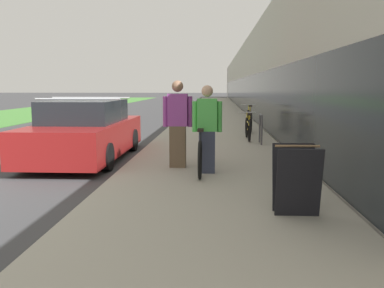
{
  "coord_description": "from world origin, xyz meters",
  "views": [
    {
      "loc": [
        5.31,
        -6.27,
        1.77
      ],
      "look_at": [
        4.34,
        11.7,
        -0.67
      ],
      "focal_mm": 40.0,
      "sensor_mm": 36.0,
      "label": 1
    }
  ],
  "objects_px": {
    "person_rider": "(207,129)",
    "bike_rack_hoop": "(261,126)",
    "person_bystander": "(178,124)",
    "cruiser_bike_nearest": "(248,128)",
    "parked_sedan_curbside": "(86,132)",
    "tandem_bicycle": "(202,151)",
    "cruiser_bike_middle": "(249,121)",
    "sandwich_board_sign": "(296,179)"
  },
  "relations": [
    {
      "from": "person_rider",
      "to": "bike_rack_hoop",
      "type": "height_order",
      "value": "person_rider"
    },
    {
      "from": "person_bystander",
      "to": "bike_rack_hoop",
      "type": "xyz_separation_m",
      "value": [
        2.06,
        3.7,
        -0.37
      ]
    },
    {
      "from": "cruiser_bike_nearest",
      "to": "parked_sedan_curbside",
      "type": "bearing_deg",
      "value": -143.97
    },
    {
      "from": "tandem_bicycle",
      "to": "bike_rack_hoop",
      "type": "distance_m",
      "value": 4.21
    },
    {
      "from": "tandem_bicycle",
      "to": "parked_sedan_curbside",
      "type": "bearing_deg",
      "value": 147.8
    },
    {
      "from": "person_rider",
      "to": "cruiser_bike_middle",
      "type": "xyz_separation_m",
      "value": [
        1.37,
        7.32,
        -0.42
      ]
    },
    {
      "from": "cruiser_bike_nearest",
      "to": "sandwich_board_sign",
      "type": "bearing_deg",
      "value": -89.76
    },
    {
      "from": "bike_rack_hoop",
      "to": "parked_sedan_curbside",
      "type": "height_order",
      "value": "parked_sedan_curbside"
    },
    {
      "from": "tandem_bicycle",
      "to": "person_bystander",
      "type": "distance_m",
      "value": 0.73
    },
    {
      "from": "parked_sedan_curbside",
      "to": "person_rider",
      "type": "bearing_deg",
      "value": -35.57
    },
    {
      "from": "person_bystander",
      "to": "parked_sedan_curbside",
      "type": "relative_size",
      "value": 0.37
    },
    {
      "from": "person_rider",
      "to": "parked_sedan_curbside",
      "type": "xyz_separation_m",
      "value": [
        -2.99,
        2.14,
        -0.3
      ]
    },
    {
      "from": "person_rider",
      "to": "person_bystander",
      "type": "distance_m",
      "value": 0.81
    },
    {
      "from": "person_bystander",
      "to": "bike_rack_hoop",
      "type": "bearing_deg",
      "value": 60.9
    },
    {
      "from": "bike_rack_hoop",
      "to": "cruiser_bike_nearest",
      "type": "bearing_deg",
      "value": 107.54
    },
    {
      "from": "person_rider",
      "to": "person_bystander",
      "type": "height_order",
      "value": "person_bystander"
    },
    {
      "from": "tandem_bicycle",
      "to": "cruiser_bike_nearest",
      "type": "height_order",
      "value": "tandem_bicycle"
    },
    {
      "from": "person_rider",
      "to": "cruiser_bike_middle",
      "type": "distance_m",
      "value": 7.46
    },
    {
      "from": "person_rider",
      "to": "sandwich_board_sign",
      "type": "height_order",
      "value": "person_rider"
    },
    {
      "from": "cruiser_bike_middle",
      "to": "sandwich_board_sign",
      "type": "xyz_separation_m",
      "value": [
        -0.18,
        -9.92,
        0.04
      ]
    },
    {
      "from": "bike_rack_hoop",
      "to": "person_bystander",
      "type": "bearing_deg",
      "value": -119.1
    },
    {
      "from": "bike_rack_hoop",
      "to": "parked_sedan_curbside",
      "type": "relative_size",
      "value": 0.18
    },
    {
      "from": "person_bystander",
      "to": "cruiser_bike_middle",
      "type": "height_order",
      "value": "person_bystander"
    },
    {
      "from": "cruiser_bike_nearest",
      "to": "parked_sedan_curbside",
      "type": "distance_m",
      "value": 5.14
    },
    {
      "from": "cruiser_bike_middle",
      "to": "parked_sedan_curbside",
      "type": "xyz_separation_m",
      "value": [
        -4.36,
        -5.19,
        0.12
      ]
    },
    {
      "from": "bike_rack_hoop",
      "to": "cruiser_bike_middle",
      "type": "relative_size",
      "value": 0.48
    },
    {
      "from": "person_bystander",
      "to": "tandem_bicycle",
      "type": "bearing_deg",
      "value": -23.26
    },
    {
      "from": "person_rider",
      "to": "person_bystander",
      "type": "relative_size",
      "value": 0.95
    },
    {
      "from": "bike_rack_hoop",
      "to": "sandwich_board_sign",
      "type": "bearing_deg",
      "value": -92.18
    },
    {
      "from": "bike_rack_hoop",
      "to": "sandwich_board_sign",
      "type": "xyz_separation_m",
      "value": [
        -0.26,
        -6.83,
        -0.06
      ]
    },
    {
      "from": "cruiser_bike_nearest",
      "to": "sandwich_board_sign",
      "type": "distance_m",
      "value": 7.75
    },
    {
      "from": "cruiser_bike_middle",
      "to": "sandwich_board_sign",
      "type": "bearing_deg",
      "value": -91.03
    },
    {
      "from": "person_rider",
      "to": "cruiser_bike_nearest",
      "type": "bearing_deg",
      "value": 77.29
    },
    {
      "from": "cruiser_bike_middle",
      "to": "person_bystander",
      "type": "bearing_deg",
      "value": -106.22
    },
    {
      "from": "person_bystander",
      "to": "cruiser_bike_nearest",
      "type": "relative_size",
      "value": 1.0
    },
    {
      "from": "tandem_bicycle",
      "to": "person_bystander",
      "type": "relative_size",
      "value": 1.47
    },
    {
      "from": "sandwich_board_sign",
      "to": "parked_sedan_curbside",
      "type": "bearing_deg",
      "value": 131.48
    },
    {
      "from": "cruiser_bike_middle",
      "to": "bike_rack_hoop",
      "type": "bearing_deg",
      "value": -88.46
    },
    {
      "from": "person_bystander",
      "to": "sandwich_board_sign",
      "type": "bearing_deg",
      "value": -60.14
    },
    {
      "from": "tandem_bicycle",
      "to": "sandwich_board_sign",
      "type": "relative_size",
      "value": 2.85
    },
    {
      "from": "person_bystander",
      "to": "sandwich_board_sign",
      "type": "relative_size",
      "value": 1.94
    },
    {
      "from": "cruiser_bike_nearest",
      "to": "tandem_bicycle",
      "type": "bearing_deg",
      "value": -104.79
    }
  ]
}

